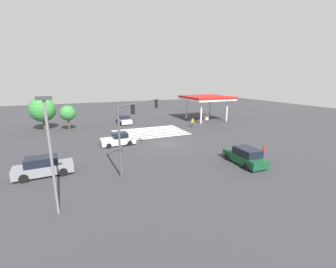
{
  "coord_description": "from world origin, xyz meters",
  "views": [
    {
      "loc": [
        10.97,
        25.53,
        8.18
      ],
      "look_at": [
        0.0,
        0.0,
        1.32
      ],
      "focal_mm": 24.0,
      "sensor_mm": 36.0,
      "label": 1
    }
  ],
  "objects_px": {
    "car_2": "(124,120)",
    "car_3": "(43,167)",
    "pedestrian": "(193,122)",
    "tree_corner_a": "(68,113)",
    "street_light_pole_a": "(50,146)",
    "fire_hydrant": "(264,149)",
    "car_1": "(245,156)",
    "traffic_signal_mast": "(134,120)",
    "car_0": "(118,140)",
    "tree_corner_b": "(42,109)"
  },
  "relations": [
    {
      "from": "car_2",
      "to": "car_3",
      "type": "bearing_deg",
      "value": -32.89
    },
    {
      "from": "pedestrian",
      "to": "tree_corner_a",
      "type": "distance_m",
      "value": 20.54
    },
    {
      "from": "pedestrian",
      "to": "tree_corner_a",
      "type": "height_order",
      "value": "tree_corner_a"
    },
    {
      "from": "street_light_pole_a",
      "to": "fire_hydrant",
      "type": "height_order",
      "value": "street_light_pole_a"
    },
    {
      "from": "car_1",
      "to": "fire_hydrant",
      "type": "xyz_separation_m",
      "value": [
        -4.28,
        -1.77,
        -0.36
      ]
    },
    {
      "from": "street_light_pole_a",
      "to": "tree_corner_a",
      "type": "xyz_separation_m",
      "value": [
        -0.69,
        -24.92,
        -1.56
      ]
    },
    {
      "from": "car_3",
      "to": "tree_corner_a",
      "type": "distance_m",
      "value": 18.37
    },
    {
      "from": "car_1",
      "to": "fire_hydrant",
      "type": "relative_size",
      "value": 5.45
    },
    {
      "from": "car_2",
      "to": "car_3",
      "type": "distance_m",
      "value": 23.33
    },
    {
      "from": "pedestrian",
      "to": "car_3",
      "type": "bearing_deg",
      "value": -14.45
    },
    {
      "from": "fire_hydrant",
      "to": "car_3",
      "type": "bearing_deg",
      "value": -7.59
    },
    {
      "from": "pedestrian",
      "to": "traffic_signal_mast",
      "type": "bearing_deg",
      "value": 0.3
    },
    {
      "from": "car_0",
      "to": "car_3",
      "type": "height_order",
      "value": "car_3"
    },
    {
      "from": "car_1",
      "to": "street_light_pole_a",
      "type": "relative_size",
      "value": 0.65
    },
    {
      "from": "traffic_signal_mast",
      "to": "car_1",
      "type": "height_order",
      "value": "traffic_signal_mast"
    },
    {
      "from": "tree_corner_b",
      "to": "fire_hydrant",
      "type": "xyz_separation_m",
      "value": [
        -23.85,
        23.06,
        -2.95
      ]
    },
    {
      "from": "pedestrian",
      "to": "tree_corner_b",
      "type": "xyz_separation_m",
      "value": [
        23.33,
        -7.65,
        2.49
      ]
    },
    {
      "from": "car_2",
      "to": "street_light_pole_a",
      "type": "relative_size",
      "value": 0.59
    },
    {
      "from": "car_0",
      "to": "fire_hydrant",
      "type": "relative_size",
      "value": 4.97
    },
    {
      "from": "car_1",
      "to": "pedestrian",
      "type": "height_order",
      "value": "car_1"
    },
    {
      "from": "car_2",
      "to": "street_light_pole_a",
      "type": "xyz_separation_m",
      "value": [
        10.11,
        27.09,
        3.65
      ]
    },
    {
      "from": "street_light_pole_a",
      "to": "traffic_signal_mast",
      "type": "bearing_deg",
      "value": -139.32
    },
    {
      "from": "car_0",
      "to": "street_light_pole_a",
      "type": "height_order",
      "value": "street_light_pole_a"
    },
    {
      "from": "tree_corner_a",
      "to": "fire_hydrant",
      "type": "relative_size",
      "value": 4.73
    },
    {
      "from": "car_3",
      "to": "tree_corner_b",
      "type": "distance_m",
      "value": 20.33
    },
    {
      "from": "traffic_signal_mast",
      "to": "tree_corner_a",
      "type": "relative_size",
      "value": 1.53
    },
    {
      "from": "pedestrian",
      "to": "fire_hydrant",
      "type": "xyz_separation_m",
      "value": [
        -0.52,
        15.41,
        -0.46
      ]
    },
    {
      "from": "fire_hydrant",
      "to": "street_light_pole_a",
      "type": "bearing_deg",
      "value": 10.39
    },
    {
      "from": "tree_corner_b",
      "to": "street_light_pole_a",
      "type": "bearing_deg",
      "value": 96.37
    },
    {
      "from": "car_0",
      "to": "tree_corner_b",
      "type": "relative_size",
      "value": 0.79
    },
    {
      "from": "car_3",
      "to": "car_1",
      "type": "bearing_deg",
      "value": -17.91
    },
    {
      "from": "car_3",
      "to": "street_light_pole_a",
      "type": "xyz_separation_m",
      "value": [
        -1.37,
        6.78,
        3.6
      ]
    },
    {
      "from": "car_2",
      "to": "street_light_pole_a",
      "type": "height_order",
      "value": "street_light_pole_a"
    },
    {
      "from": "pedestrian",
      "to": "car_0",
      "type": "bearing_deg",
      "value": -21.91
    },
    {
      "from": "car_2",
      "to": "car_3",
      "type": "relative_size",
      "value": 0.89
    },
    {
      "from": "traffic_signal_mast",
      "to": "street_light_pole_a",
      "type": "distance_m",
      "value": 8.5
    },
    {
      "from": "car_2",
      "to": "tree_corner_b",
      "type": "distance_m",
      "value": 13.37
    },
    {
      "from": "pedestrian",
      "to": "street_light_pole_a",
      "type": "height_order",
      "value": "street_light_pole_a"
    },
    {
      "from": "car_1",
      "to": "pedestrian",
      "type": "relative_size",
      "value": 2.92
    },
    {
      "from": "car_3",
      "to": "traffic_signal_mast",
      "type": "bearing_deg",
      "value": -12.15
    },
    {
      "from": "tree_corner_a",
      "to": "fire_hydrant",
      "type": "bearing_deg",
      "value": 133.7
    },
    {
      "from": "pedestrian",
      "to": "tree_corner_b",
      "type": "relative_size",
      "value": 0.3
    },
    {
      "from": "car_0",
      "to": "tree_corner_a",
      "type": "relative_size",
      "value": 1.05
    },
    {
      "from": "car_0",
      "to": "tree_corner_a",
      "type": "xyz_separation_m",
      "value": [
        5.72,
        -11.42,
        2.13
      ]
    },
    {
      "from": "traffic_signal_mast",
      "to": "car_2",
      "type": "distance_m",
      "value": 22.19
    },
    {
      "from": "street_light_pole_a",
      "to": "tree_corner_b",
      "type": "bearing_deg",
      "value": -83.63
    },
    {
      "from": "traffic_signal_mast",
      "to": "fire_hydrant",
      "type": "xyz_separation_m",
      "value": [
        -14.4,
        1.72,
        -4.14
      ]
    },
    {
      "from": "car_1",
      "to": "fire_hydrant",
      "type": "bearing_deg",
      "value": -65.46
    },
    {
      "from": "tree_corner_a",
      "to": "car_1",
      "type": "bearing_deg",
      "value": 124.77
    },
    {
      "from": "car_2",
      "to": "pedestrian",
      "type": "distance_m",
      "value": 12.9
    }
  ]
}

